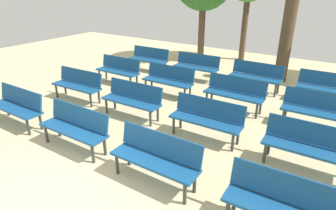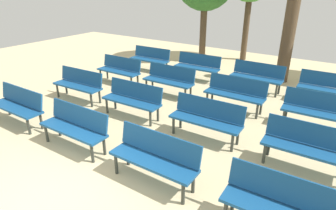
{
  "view_description": "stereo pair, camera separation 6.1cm",
  "coord_description": "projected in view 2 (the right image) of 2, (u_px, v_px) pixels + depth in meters",
  "views": [
    {
      "loc": [
        3.35,
        -1.69,
        3.21
      ],
      "look_at": [
        0.0,
        3.39,
        0.55
      ],
      "focal_mm": 30.33,
      "sensor_mm": 36.0,
      "label": 1
    },
    {
      "loc": [
        3.4,
        -1.65,
        3.21
      ],
      "look_at": [
        0.0,
        3.39,
        0.55
      ],
      "focal_mm": 30.33,
      "sensor_mm": 36.0,
      "label": 2
    }
  ],
  "objects": [
    {
      "name": "bench_r3_c3",
      "position": [
        329.0,
        87.0,
        7.89
      ],
      "size": [
        1.61,
        0.51,
        0.87
      ],
      "rotation": [
        0.0,
        0.0,
        0.02
      ],
      "color": "navy",
      "rests_on": "ground_plane"
    },
    {
      "name": "bench_r3_c0",
      "position": [
        150.0,
        58.0,
        10.94
      ],
      "size": [
        1.61,
        0.52,
        0.87
      ],
      "rotation": [
        0.0,
        0.0,
        0.02
      ],
      "color": "navy",
      "rests_on": "ground_plane"
    },
    {
      "name": "bench_r0_c1",
      "position": [
        75.0,
        125.0,
        5.81
      ],
      "size": [
        1.61,
        0.5,
        0.87
      ],
      "rotation": [
        0.0,
        0.0,
        0.01
      ],
      "color": "navy",
      "rests_on": "ground_plane"
    },
    {
      "name": "bench_r0_c2",
      "position": [
        155.0,
        156.0,
        4.79
      ],
      "size": [
        1.6,
        0.49,
        0.87
      ],
      "rotation": [
        0.0,
        0.0,
        0.01
      ],
      "color": "navy",
      "rests_on": "ground_plane"
    },
    {
      "name": "bench_r2_c2",
      "position": [
        235.0,
        92.0,
        7.55
      ],
      "size": [
        1.6,
        0.49,
        0.87
      ],
      "rotation": [
        0.0,
        0.0,
        -0.0
      ],
      "color": "navy",
      "rests_on": "ground_plane"
    },
    {
      "name": "bench_r1_c3",
      "position": [
        309.0,
        145.0,
        5.1
      ],
      "size": [
        1.61,
        0.52,
        0.87
      ],
      "rotation": [
        0.0,
        0.0,
        0.02
      ],
      "color": "navy",
      "rests_on": "ground_plane"
    },
    {
      "name": "bench_r3_c2",
      "position": [
        257.0,
        75.0,
        8.88
      ],
      "size": [
        1.61,
        0.5,
        0.87
      ],
      "rotation": [
        0.0,
        0.0,
        -0.01
      ],
      "color": "navy",
      "rests_on": "ground_plane"
    },
    {
      "name": "bench_r1_c2",
      "position": [
        207.0,
        117.0,
        6.16
      ],
      "size": [
        1.61,
        0.52,
        0.87
      ],
      "rotation": [
        0.0,
        0.0,
        0.02
      ],
      "color": "navy",
      "rests_on": "ground_plane"
    },
    {
      "name": "bench_r1_c0",
      "position": [
        79.0,
        83.0,
        8.21
      ],
      "size": [
        1.62,
        0.55,
        0.87
      ],
      "rotation": [
        0.0,
        0.0,
        0.04
      ],
      "color": "navy",
      "rests_on": "ground_plane"
    },
    {
      "name": "bench_r0_c0",
      "position": [
        18.0,
        104.0,
        6.81
      ],
      "size": [
        1.6,
        0.5,
        0.87
      ],
      "rotation": [
        0.0,
        0.0,
        0.01
      ],
      "color": "navy",
      "rests_on": "ground_plane"
    },
    {
      "name": "tree_3",
      "position": [
        288.0,
        37.0,
        9.33
      ],
      "size": [
        0.41,
        0.41,
        3.05
      ],
      "color": "#4C3A28",
      "rests_on": "ground_plane"
    },
    {
      "name": "bench_r3_c1",
      "position": [
        198.0,
        65.0,
        9.94
      ],
      "size": [
        1.62,
        0.54,
        0.87
      ],
      "rotation": [
        0.0,
        0.0,
        0.04
      ],
      "color": "navy",
      "rests_on": "ground_plane"
    },
    {
      "name": "bench_r2_c0",
      "position": [
        120.0,
        69.0,
        9.54
      ],
      "size": [
        1.6,
        0.49,
        0.87
      ],
      "rotation": [
        0.0,
        0.0,
        0.0
      ],
      "color": "navy",
      "rests_on": "ground_plane"
    },
    {
      "name": "bench_r2_c1",
      "position": [
        169.0,
        79.0,
        8.57
      ],
      "size": [
        1.61,
        0.5,
        0.87
      ],
      "rotation": [
        0.0,
        0.0,
        0.01
      ],
      "color": "navy",
      "rests_on": "ground_plane"
    },
    {
      "name": "bench_r2_c3",
      "position": [
        319.0,
        109.0,
        6.52
      ],
      "size": [
        1.62,
        0.55,
        0.87
      ],
      "rotation": [
        0.0,
        0.0,
        0.04
      ],
      "color": "navy",
      "rests_on": "ground_plane"
    },
    {
      "name": "bench_r1_c1",
      "position": [
        133.0,
        98.0,
        7.17
      ],
      "size": [
        1.61,
        0.53,
        0.87
      ],
      "rotation": [
        0.0,
        0.0,
        0.03
      ],
      "color": "navy",
      "rests_on": "ground_plane"
    },
    {
      "name": "bench_r0_c3",
      "position": [
        284.0,
        205.0,
        3.74
      ],
      "size": [
        1.62,
        0.54,
        0.87
      ],
      "rotation": [
        0.0,
        0.0,
        0.04
      ],
      "color": "navy",
      "rests_on": "ground_plane"
    }
  ]
}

